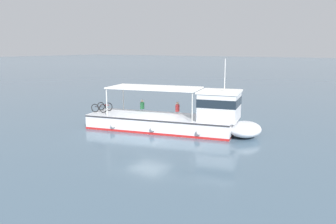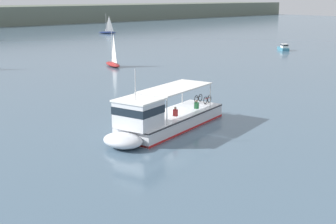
% 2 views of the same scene
% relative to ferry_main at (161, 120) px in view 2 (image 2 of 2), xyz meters
% --- Properties ---
extents(ground_plane, '(400.00, 400.00, 0.00)m').
position_rel_ferry_main_xyz_m(ground_plane, '(1.49, 1.92, -1.01)').
color(ground_plane, slate).
extents(ferry_main, '(13.07, 6.00, 5.32)m').
position_rel_ferry_main_xyz_m(ferry_main, '(0.00, 0.00, 0.00)').
color(ferry_main, silver).
rests_on(ferry_main, ground).
extents(sailboat_near_starboard, '(4.16, 4.58, 5.40)m').
position_rel_ferry_main_xyz_m(sailboat_near_starboard, '(53.34, 80.75, -0.47)').
color(sailboat_near_starboard, navy).
rests_on(sailboat_near_starboard, ground).
extents(motorboat_near_port, '(3.30, 3.60, 1.26)m').
position_rel_ferry_main_xyz_m(motorboat_near_port, '(54.00, 25.02, -0.47)').
color(motorboat_near_port, teal).
rests_on(motorboat_near_port, ground).
extents(sailboat_far_left, '(2.85, 5.00, 5.40)m').
position_rel_ferry_main_xyz_m(sailboat_far_left, '(17.94, 30.35, -0.47)').
color(sailboat_far_left, maroon).
rests_on(sailboat_far_left, ground).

